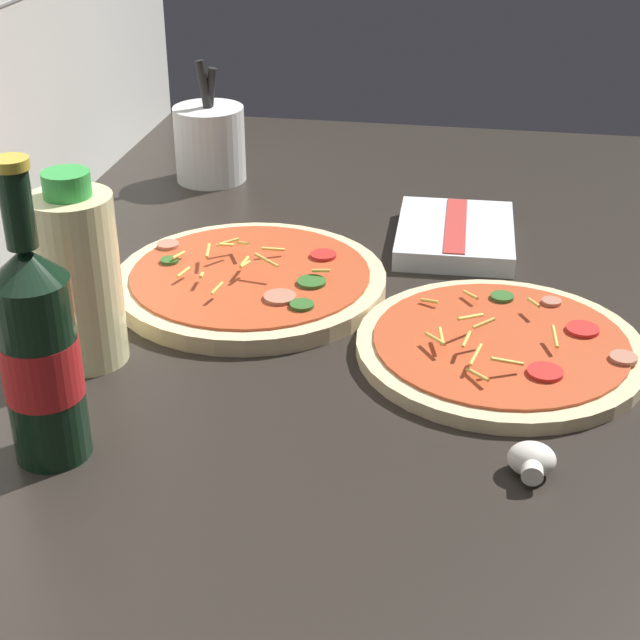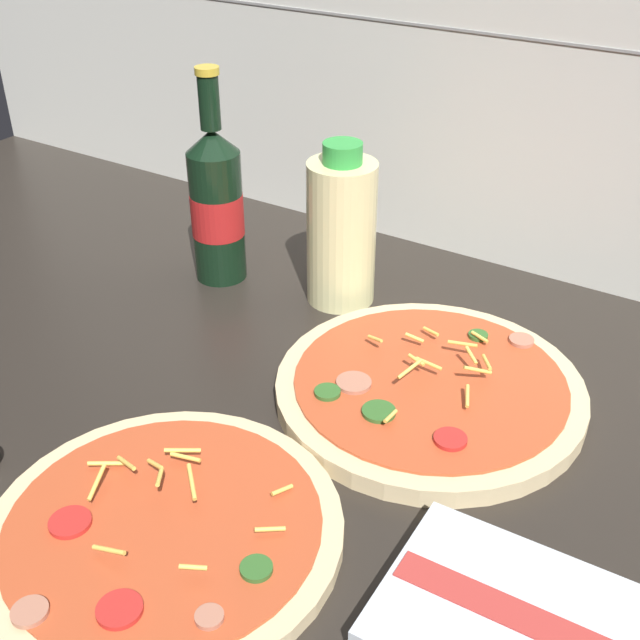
# 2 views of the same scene
# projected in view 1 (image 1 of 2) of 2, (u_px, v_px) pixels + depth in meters

# --- Properties ---
(counter_slab) EXTENTS (1.60, 0.90, 0.03)m
(counter_slab) POSITION_uv_depth(u_px,v_px,m) (371.00, 386.00, 0.92)
(counter_slab) COLOR #28231E
(counter_slab) RESTS_ON ground
(pizza_near) EXTENTS (0.28, 0.28, 0.05)m
(pizza_near) POSITION_uv_depth(u_px,v_px,m) (501.00, 347.00, 0.95)
(pizza_near) COLOR beige
(pizza_near) RESTS_ON counter_slab
(pizza_far) EXTENTS (0.30, 0.30, 0.05)m
(pizza_far) POSITION_uv_depth(u_px,v_px,m) (251.00, 281.00, 1.07)
(pizza_far) COLOR beige
(pizza_far) RESTS_ON counter_slab
(beer_bottle) EXTENTS (0.06, 0.06, 0.25)m
(beer_bottle) POSITION_uv_depth(u_px,v_px,m) (39.00, 352.00, 0.76)
(beer_bottle) COLOR black
(beer_bottle) RESTS_ON counter_slab
(oil_bottle) EXTENTS (0.08, 0.08, 0.19)m
(oil_bottle) POSITION_uv_depth(u_px,v_px,m) (78.00, 277.00, 0.90)
(oil_bottle) COLOR beige
(oil_bottle) RESTS_ON counter_slab
(mushroom_left) EXTENTS (0.04, 0.04, 0.03)m
(mushroom_left) POSITION_uv_depth(u_px,v_px,m) (532.00, 461.00, 0.77)
(mushroom_left) COLOR white
(mushroom_left) RESTS_ON counter_slab
(utensil_crock) EXTENTS (0.10, 0.10, 0.17)m
(utensil_crock) POSITION_uv_depth(u_px,v_px,m) (210.00, 143.00, 1.36)
(utensil_crock) COLOR silver
(utensil_crock) RESTS_ON counter_slab
(dish_towel) EXTENTS (0.18, 0.14, 0.03)m
(dish_towel) POSITION_uv_depth(u_px,v_px,m) (455.00, 235.00, 1.18)
(dish_towel) COLOR silver
(dish_towel) RESTS_ON counter_slab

